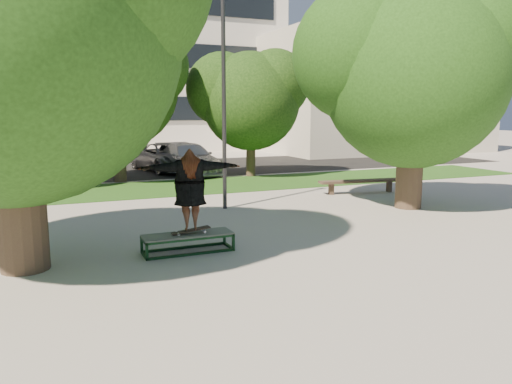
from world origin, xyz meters
name	(u,v)px	position (x,y,z in m)	size (l,w,h in m)	color
ground	(262,258)	(0.00, 0.00, 0.00)	(120.00, 120.00, 0.00)	#9F9892
grass_strip	(185,187)	(1.00, 9.50, 0.01)	(30.00, 4.00, 0.02)	#264E16
asphalt_strip	(130,170)	(0.00, 16.00, 0.01)	(40.00, 8.00, 0.01)	black
tree_left	(1,13)	(-4.29, 1.09, 4.42)	(6.96, 5.95, 7.12)	#38281E
tree_right	(410,65)	(5.92, 3.08, 4.09)	(6.24, 5.33, 6.51)	#38281E
bg_tree_mid	(114,80)	(-1.08, 12.08, 4.02)	(5.76, 4.92, 6.24)	#38281E
bg_tree_right	(249,95)	(4.43, 11.57, 3.49)	(5.04, 4.31, 5.43)	#38281E
lamppost	(224,99)	(1.00, 5.00, 3.15)	(0.25, 0.15, 6.11)	#2D2D30
office_building	(63,40)	(-2.00, 31.98, 8.00)	(30.00, 14.12, 16.00)	silver
side_building	(368,95)	(18.00, 22.00, 4.00)	(15.00, 10.00, 8.00)	beige
grind_box	(188,243)	(-1.22, 0.97, 0.19)	(1.80, 0.60, 0.38)	black
skater_rig	(190,190)	(-1.15, 0.97, 1.27)	(2.08, 0.91, 1.71)	white
bench	(361,182)	(6.27, 5.78, 0.39)	(3.07, 0.76, 0.47)	#47362A
car_silver_a	(13,162)	(-4.98, 13.91, 0.78)	(1.83, 4.55, 1.55)	#9D9DA1
car_dark	(15,158)	(-5.00, 16.50, 0.73)	(1.55, 4.45, 1.47)	black
car_grey	(167,157)	(1.58, 14.82, 0.66)	(2.18, 4.73, 1.32)	#5C5C61
car_silver_b	(188,159)	(2.25, 13.50, 0.68)	(1.91, 4.70, 1.36)	#B7B7BC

